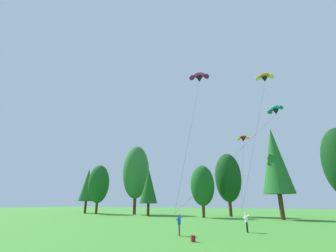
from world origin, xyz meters
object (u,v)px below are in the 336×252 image
parafoil_kite_low_orange (265,77)px  backpack (193,239)px  parafoil_kite_mid_red_yellow (243,138)px  parafoil_kite_high_teal (275,110)px  parafoil_kite_far_magenta (199,77)px  kite_flyer_mid (246,220)px  kite_flyer_near (179,222)px

parafoil_kite_low_orange → backpack: parafoil_kite_low_orange is taller
parafoil_kite_mid_red_yellow → backpack: 27.94m
parafoil_kite_high_teal → parafoil_kite_low_orange: 8.27m
parafoil_kite_far_magenta → backpack: size_ratio=43.49×
kite_flyer_mid → parafoil_kite_high_teal: size_ratio=0.10×
parafoil_kite_far_magenta → backpack: bearing=-78.3°
parafoil_kite_far_magenta → backpack: (2.12, -10.24, -18.11)m
parafoil_kite_mid_red_yellow → parafoil_kite_far_magenta: parafoil_kite_far_magenta is taller
parafoil_kite_far_magenta → kite_flyer_mid: bearing=-36.3°
parafoil_kite_low_orange → kite_flyer_mid: bearing=-101.7°
parafoil_kite_mid_red_yellow → parafoil_kite_far_magenta: (-3.05, -14.53, 5.23)m
parafoil_kite_high_teal → parafoil_kite_low_orange: size_ratio=0.79×
parafoil_kite_high_teal → backpack: parafoil_kite_high_teal is taller
kite_flyer_near → parafoil_kite_mid_red_yellow: parafoil_kite_mid_red_yellow is taller
kite_flyer_near → kite_flyer_mid: (4.56, 4.51, 0.00)m
parafoil_kite_mid_red_yellow → parafoil_kite_low_orange: 10.83m
kite_flyer_near → backpack: kite_flyer_near is taller
kite_flyer_near → parafoil_kite_low_orange: 29.72m
kite_flyer_mid → parafoil_kite_low_orange: 26.09m
parafoil_kite_mid_red_yellow → kite_flyer_mid: bearing=-84.6°
kite_flyer_mid → parafoil_kite_low_orange: parafoil_kite_low_orange is taller
parafoil_kite_high_teal → parafoil_kite_far_magenta: 11.96m
kite_flyer_near → parafoil_kite_far_magenta: bearing=91.3°
kite_flyer_mid → parafoil_kite_mid_red_yellow: parafoil_kite_mid_red_yellow is taller
kite_flyer_mid → parafoil_kite_high_teal: bearing=70.8°
parafoil_kite_low_orange → backpack: 31.37m
parafoil_kite_high_teal → parafoil_kite_low_orange: bearing=101.8°
kite_flyer_mid → parafoil_kite_far_magenta: size_ratio=0.10×
kite_flyer_mid → backpack: 7.29m
parafoil_kite_high_teal → parafoil_kite_mid_red_yellow: parafoil_kite_high_teal is taller
kite_flyer_mid → parafoil_kite_mid_red_yellow: size_ratio=0.09×
kite_flyer_near → backpack: size_ratio=4.23×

